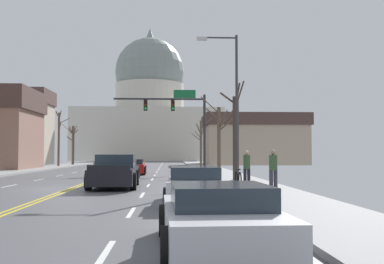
% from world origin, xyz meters
% --- Properties ---
extents(ground, '(20.00, 180.00, 0.20)m').
position_xyz_m(ground, '(0.00, -0.00, 0.02)').
color(ground, '#515156').
extents(signal_gantry, '(7.91, 0.41, 6.96)m').
position_xyz_m(signal_gantry, '(5.41, 17.17, 5.08)').
color(signal_gantry, '#28282D').
rests_on(signal_gantry, ground).
extents(street_lamp_right, '(2.23, 0.24, 7.92)m').
position_xyz_m(street_lamp_right, '(7.91, 2.64, 4.82)').
color(street_lamp_right, '#333338').
rests_on(street_lamp_right, ground).
extents(capitol_building, '(32.20, 23.06, 30.75)m').
position_xyz_m(capitol_building, '(0.00, 82.69, 10.91)').
color(capitol_building, beige).
rests_on(capitol_building, ground).
extents(sedan_near_00, '(2.16, 4.33, 1.18)m').
position_xyz_m(sedan_near_00, '(1.72, 13.81, 0.57)').
color(sedan_near_00, '#B71414').
rests_on(sedan_near_00, ground).
extents(sedan_near_01, '(2.04, 4.40, 1.25)m').
position_xyz_m(sedan_near_01, '(1.63, 7.97, 0.60)').
color(sedan_near_01, black).
rests_on(sedan_near_01, ground).
extents(pickup_truck_near_02, '(2.40, 5.45, 1.59)m').
position_xyz_m(pickup_truck_near_02, '(1.90, 0.77, 0.71)').
color(pickup_truck_near_02, black).
rests_on(pickup_truck_near_02, ground).
extents(sedan_near_03, '(2.10, 4.71, 1.22)m').
position_xyz_m(sedan_near_03, '(5.43, -6.38, 0.58)').
color(sedan_near_03, silver).
rests_on(sedan_near_03, ground).
extents(sedan_near_04, '(2.15, 4.33, 1.14)m').
position_xyz_m(sedan_near_04, '(5.43, -13.51, 0.54)').
color(sedan_near_04, silver).
rests_on(sedan_near_04, ground).
extents(sedan_oncoming_00, '(2.16, 4.54, 1.26)m').
position_xyz_m(sedan_oncoming_00, '(-1.71, 24.42, 0.59)').
color(sedan_oncoming_00, '#6B6056').
rests_on(sedan_oncoming_00, ground).
extents(sedan_oncoming_01, '(2.16, 4.54, 1.20)m').
position_xyz_m(sedan_oncoming_01, '(-1.65, 37.68, 0.57)').
color(sedan_oncoming_01, '#9EA3A8').
rests_on(sedan_oncoming_01, ground).
extents(flank_building_02, '(11.92, 7.11, 10.62)m').
position_xyz_m(flank_building_02, '(-18.39, 43.66, 5.37)').
color(flank_building_02, '#B2A38E').
rests_on(flank_building_02, ground).
extents(flank_building_03, '(14.29, 10.26, 7.08)m').
position_xyz_m(flank_building_03, '(16.64, 42.42, 3.59)').
color(flank_building_03, tan).
rests_on(flank_building_03, ground).
extents(bare_tree_00, '(1.62, 2.50, 5.80)m').
position_xyz_m(bare_tree_00, '(8.35, 4.00, 2.71)').
color(bare_tree_00, '#423328').
rests_on(bare_tree_00, ground).
extents(bare_tree_01, '(1.34, 2.07, 6.58)m').
position_xyz_m(bare_tree_01, '(-8.31, 31.74, 3.58)').
color(bare_tree_01, brown).
rests_on(bare_tree_01, ground).
extents(bare_tree_02, '(2.31, 2.09, 5.36)m').
position_xyz_m(bare_tree_02, '(7.95, 26.27, 2.91)').
color(bare_tree_02, brown).
rests_on(bare_tree_02, ground).
extents(bare_tree_03, '(2.03, 2.13, 5.31)m').
position_xyz_m(bare_tree_03, '(-8.03, 38.16, 2.84)').
color(bare_tree_03, brown).
rests_on(bare_tree_03, ground).
extents(bare_tree_04, '(2.56, 2.38, 6.00)m').
position_xyz_m(bare_tree_04, '(8.45, 13.36, 2.99)').
color(bare_tree_04, brown).
rests_on(bare_tree_04, ground).
extents(pedestrian_00, '(0.35, 0.34, 1.67)m').
position_xyz_m(pedestrian_00, '(8.88, -2.85, 1.06)').
color(pedestrian_00, '#33333D').
rests_on(pedestrian_00, ground).
extents(pedestrian_01, '(0.35, 0.34, 1.65)m').
position_xyz_m(pedestrian_01, '(8.40, 0.76, 1.05)').
color(pedestrian_01, black).
rests_on(pedestrian_01, ground).
extents(bicycle_parked, '(0.12, 1.77, 0.85)m').
position_xyz_m(bicycle_parked, '(7.72, -0.89, 0.49)').
color(bicycle_parked, black).
rests_on(bicycle_parked, ground).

